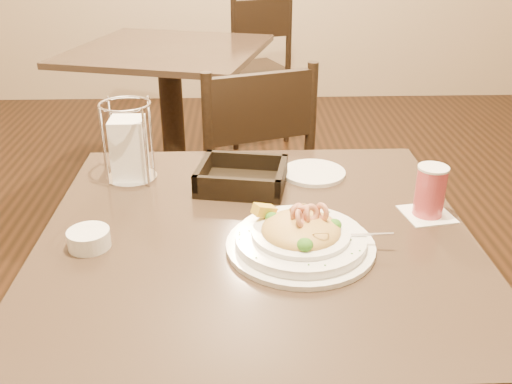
{
  "coord_description": "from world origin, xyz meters",
  "views": [
    {
      "loc": [
        -0.04,
        -1.05,
        1.36
      ],
      "look_at": [
        0.0,
        0.02,
        0.84
      ],
      "focal_mm": 40.0,
      "sensor_mm": 36.0,
      "label": 1
    }
  ],
  "objects_px": {
    "dining_chair_far": "(253,65)",
    "side_plate": "(313,173)",
    "dining_chair_near": "(248,177)",
    "background_table": "(171,94)",
    "butter_ramekin": "(89,239)",
    "pasta_bowl": "(301,236)",
    "drink_glass": "(430,191)",
    "napkin_caddy": "(129,147)",
    "bread_basket": "(242,179)",
    "main_table": "(256,320)"
  },
  "relations": [
    {
      "from": "pasta_bowl",
      "to": "butter_ramekin",
      "type": "relative_size",
      "value": 3.92
    },
    {
      "from": "background_table",
      "to": "bread_basket",
      "type": "bearing_deg",
      "value": -77.84
    },
    {
      "from": "dining_chair_near",
      "to": "napkin_caddy",
      "type": "relative_size",
      "value": 4.63
    },
    {
      "from": "dining_chair_far",
      "to": "side_plate",
      "type": "xyz_separation_m",
      "value": [
        0.08,
        -2.27,
        0.26
      ]
    },
    {
      "from": "dining_chair_near",
      "to": "dining_chair_far",
      "type": "bearing_deg",
      "value": -111.72
    },
    {
      "from": "dining_chair_far",
      "to": "dining_chair_near",
      "type": "bearing_deg",
      "value": 65.96
    },
    {
      "from": "bread_basket",
      "to": "side_plate",
      "type": "bearing_deg",
      "value": 19.42
    },
    {
      "from": "main_table",
      "to": "napkin_caddy",
      "type": "relative_size",
      "value": 4.48
    },
    {
      "from": "main_table",
      "to": "background_table",
      "type": "height_order",
      "value": "same"
    },
    {
      "from": "pasta_bowl",
      "to": "bread_basket",
      "type": "height_order",
      "value": "pasta_bowl"
    },
    {
      "from": "butter_ramekin",
      "to": "drink_glass",
      "type": "bearing_deg",
      "value": 8.74
    },
    {
      "from": "background_table",
      "to": "butter_ramekin",
      "type": "xyz_separation_m",
      "value": [
        0.04,
        -1.9,
        0.26
      ]
    },
    {
      "from": "dining_chair_far",
      "to": "side_plate",
      "type": "relative_size",
      "value": 5.7
    },
    {
      "from": "background_table",
      "to": "drink_glass",
      "type": "bearing_deg",
      "value": -66.98
    },
    {
      "from": "bread_basket",
      "to": "side_plate",
      "type": "relative_size",
      "value": 1.44
    },
    {
      "from": "dining_chair_far",
      "to": "drink_glass",
      "type": "xyz_separation_m",
      "value": [
        0.31,
        -2.49,
        0.32
      ]
    },
    {
      "from": "pasta_bowl",
      "to": "dining_chair_near",
      "type": "bearing_deg",
      "value": 95.48
    },
    {
      "from": "napkin_caddy",
      "to": "side_plate",
      "type": "bearing_deg",
      "value": 0.95
    },
    {
      "from": "bread_basket",
      "to": "pasta_bowl",
      "type": "bearing_deg",
      "value": -68.6
    },
    {
      "from": "dining_chair_near",
      "to": "butter_ramekin",
      "type": "xyz_separation_m",
      "value": [
        -0.34,
        -0.89,
        0.28
      ]
    },
    {
      "from": "bread_basket",
      "to": "drink_glass",
      "type": "bearing_deg",
      "value": -21.3
    },
    {
      "from": "drink_glass",
      "to": "napkin_caddy",
      "type": "xyz_separation_m",
      "value": [
        -0.69,
        0.22,
        0.03
      ]
    },
    {
      "from": "background_table",
      "to": "napkin_caddy",
      "type": "distance_m",
      "value": 1.61
    },
    {
      "from": "bread_basket",
      "to": "side_plate",
      "type": "xyz_separation_m",
      "value": [
        0.18,
        0.07,
        -0.02
      ]
    },
    {
      "from": "drink_glass",
      "to": "napkin_caddy",
      "type": "height_order",
      "value": "napkin_caddy"
    },
    {
      "from": "dining_chair_near",
      "to": "drink_glass",
      "type": "distance_m",
      "value": 0.93
    },
    {
      "from": "background_table",
      "to": "butter_ramekin",
      "type": "relative_size",
      "value": 13.06
    },
    {
      "from": "napkin_caddy",
      "to": "butter_ramekin",
      "type": "distance_m",
      "value": 0.34
    },
    {
      "from": "side_plate",
      "to": "pasta_bowl",
      "type": "bearing_deg",
      "value": -101.37
    },
    {
      "from": "dining_chair_far",
      "to": "pasta_bowl",
      "type": "bearing_deg",
      "value": 68.72
    },
    {
      "from": "bread_basket",
      "to": "napkin_caddy",
      "type": "bearing_deg",
      "value": 168.29
    },
    {
      "from": "side_plate",
      "to": "dining_chair_far",
      "type": "bearing_deg",
      "value": 92.14
    },
    {
      "from": "drink_glass",
      "to": "butter_ramekin",
      "type": "distance_m",
      "value": 0.73
    },
    {
      "from": "dining_chair_far",
      "to": "bread_basket",
      "type": "height_order",
      "value": "dining_chair_far"
    },
    {
      "from": "background_table",
      "to": "dining_chair_near",
      "type": "height_order",
      "value": "dining_chair_near"
    },
    {
      "from": "dining_chair_near",
      "to": "dining_chair_far",
      "type": "xyz_separation_m",
      "value": [
        0.07,
        1.71,
        0.0
      ]
    },
    {
      "from": "main_table",
      "to": "dining_chair_far",
      "type": "bearing_deg",
      "value": 88.38
    },
    {
      "from": "bread_basket",
      "to": "background_table",
      "type": "bearing_deg",
      "value": 102.16
    },
    {
      "from": "drink_glass",
      "to": "bread_basket",
      "type": "height_order",
      "value": "drink_glass"
    },
    {
      "from": "dining_chair_far",
      "to": "butter_ramekin",
      "type": "height_order",
      "value": "dining_chair_far"
    },
    {
      "from": "bread_basket",
      "to": "butter_ramekin",
      "type": "relative_size",
      "value": 2.78
    },
    {
      "from": "drink_glass",
      "to": "bread_basket",
      "type": "distance_m",
      "value": 0.44
    },
    {
      "from": "background_table",
      "to": "drink_glass",
      "type": "height_order",
      "value": "drink_glass"
    },
    {
      "from": "dining_chair_near",
      "to": "butter_ramekin",
      "type": "bearing_deg",
      "value": 50.14
    },
    {
      "from": "dining_chair_far",
      "to": "side_plate",
      "type": "bearing_deg",
      "value": 70.56
    },
    {
      "from": "main_table",
      "to": "dining_chair_far",
      "type": "xyz_separation_m",
      "value": [
        0.07,
        2.55,
        -0.02
      ]
    },
    {
      "from": "dining_chair_near",
      "to": "side_plate",
      "type": "height_order",
      "value": "dining_chair_near"
    },
    {
      "from": "dining_chair_far",
      "to": "napkin_caddy",
      "type": "bearing_deg",
      "value": 59.03
    },
    {
      "from": "dining_chair_near",
      "to": "dining_chair_far",
      "type": "distance_m",
      "value": 1.72
    },
    {
      "from": "background_table",
      "to": "napkin_caddy",
      "type": "height_order",
      "value": "napkin_caddy"
    }
  ]
}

